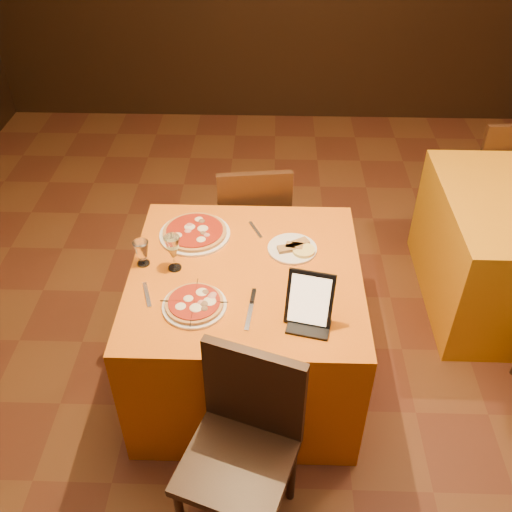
{
  "coord_description": "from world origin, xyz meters",
  "views": [
    {
      "loc": [
        -0.41,
        -1.81,
        2.51
      ],
      "look_at": [
        -0.47,
        0.22,
        0.86
      ],
      "focal_mm": 40.0,
      "sensor_mm": 36.0,
      "label": 1
    }
  ],
  "objects_px": {
    "pizza_far": "(195,233)",
    "tablet": "(310,299)",
    "chair_main_far": "(252,221)",
    "wine_glass": "(173,253)",
    "pizza_near": "(194,305)",
    "chair_main_near": "(237,463)",
    "chair_side_far": "(492,173)",
    "main_table": "(246,326)",
    "water_glass": "(142,253)"
  },
  "relations": [
    {
      "from": "pizza_near",
      "to": "wine_glass",
      "type": "relative_size",
      "value": 1.51
    },
    {
      "from": "chair_main_near",
      "to": "wine_glass",
      "type": "distance_m",
      "value": 0.98
    },
    {
      "from": "chair_side_far",
      "to": "water_glass",
      "type": "xyz_separation_m",
      "value": [
        -2.15,
        -1.41,
        0.36
      ]
    },
    {
      "from": "pizza_near",
      "to": "pizza_far",
      "type": "distance_m",
      "value": 0.53
    },
    {
      "from": "chair_main_far",
      "to": "tablet",
      "type": "height_order",
      "value": "tablet"
    },
    {
      "from": "chair_main_far",
      "to": "water_glass",
      "type": "bearing_deg",
      "value": 50.56
    },
    {
      "from": "pizza_near",
      "to": "water_glass",
      "type": "relative_size",
      "value": 2.2
    },
    {
      "from": "main_table",
      "to": "wine_glass",
      "type": "relative_size",
      "value": 5.79
    },
    {
      "from": "pizza_near",
      "to": "water_glass",
      "type": "xyz_separation_m",
      "value": [
        -0.28,
        0.29,
        0.05
      ]
    },
    {
      "from": "pizza_far",
      "to": "wine_glass",
      "type": "xyz_separation_m",
      "value": [
        -0.07,
        -0.26,
        0.08
      ]
    },
    {
      "from": "chair_main_near",
      "to": "wine_glass",
      "type": "relative_size",
      "value": 4.79
    },
    {
      "from": "chair_side_far",
      "to": "chair_main_near",
      "type": "bearing_deg",
      "value": 49.97
    },
    {
      "from": "chair_main_far",
      "to": "chair_main_near",
      "type": "bearing_deg",
      "value": 82.99
    },
    {
      "from": "chair_side_far",
      "to": "main_table",
      "type": "bearing_deg",
      "value": 37.22
    },
    {
      "from": "chair_main_far",
      "to": "water_glass",
      "type": "distance_m",
      "value": 0.99
    },
    {
      "from": "chair_main_near",
      "to": "chair_main_far",
      "type": "bearing_deg",
      "value": 108.82
    },
    {
      "from": "chair_main_far",
      "to": "wine_glass",
      "type": "distance_m",
      "value": 0.96
    },
    {
      "from": "pizza_far",
      "to": "tablet",
      "type": "distance_m",
      "value": 0.81
    },
    {
      "from": "chair_main_near",
      "to": "pizza_near",
      "type": "height_order",
      "value": "chair_main_near"
    },
    {
      "from": "wine_glass",
      "to": "tablet",
      "type": "xyz_separation_m",
      "value": [
        0.62,
        -0.32,
        0.03
      ]
    },
    {
      "from": "chair_main_near",
      "to": "pizza_near",
      "type": "xyz_separation_m",
      "value": [
        -0.21,
        0.57,
        0.31
      ]
    },
    {
      "from": "chair_main_far",
      "to": "tablet",
      "type": "distance_m",
      "value": 1.23
    },
    {
      "from": "main_table",
      "to": "tablet",
      "type": "height_order",
      "value": "tablet"
    },
    {
      "from": "main_table",
      "to": "chair_side_far",
      "type": "relative_size",
      "value": 1.21
    },
    {
      "from": "pizza_near",
      "to": "tablet",
      "type": "relative_size",
      "value": 1.17
    },
    {
      "from": "chair_side_far",
      "to": "chair_main_far",
      "type": "bearing_deg",
      "value": 16.9
    },
    {
      "from": "wine_glass",
      "to": "tablet",
      "type": "height_order",
      "value": "tablet"
    },
    {
      "from": "main_table",
      "to": "pizza_near",
      "type": "distance_m",
      "value": 0.51
    },
    {
      "from": "chair_main_far",
      "to": "pizza_near",
      "type": "height_order",
      "value": "chair_main_far"
    },
    {
      "from": "main_table",
      "to": "tablet",
      "type": "relative_size",
      "value": 4.51
    },
    {
      "from": "wine_glass",
      "to": "chair_main_near",
      "type": "bearing_deg",
      "value": -67.92
    },
    {
      "from": "chair_main_near",
      "to": "wine_glass",
      "type": "height_order",
      "value": "wine_glass"
    },
    {
      "from": "pizza_far",
      "to": "wine_glass",
      "type": "bearing_deg",
      "value": -104.1
    },
    {
      "from": "chair_side_far",
      "to": "pizza_far",
      "type": "bearing_deg",
      "value": 27.39
    },
    {
      "from": "chair_main_far",
      "to": "wine_glass",
      "type": "xyz_separation_m",
      "value": [
        -0.34,
        -0.81,
        0.39
      ]
    },
    {
      "from": "pizza_far",
      "to": "chair_side_far",
      "type": "bearing_deg",
      "value": 31.4
    },
    {
      "from": "chair_side_far",
      "to": "water_glass",
      "type": "height_order",
      "value": "chair_side_far"
    },
    {
      "from": "pizza_near",
      "to": "tablet",
      "type": "xyz_separation_m",
      "value": [
        0.5,
        -0.06,
        0.1
      ]
    },
    {
      "from": "chair_main_near",
      "to": "water_glass",
      "type": "relative_size",
      "value": 7.0
    },
    {
      "from": "pizza_far",
      "to": "tablet",
      "type": "height_order",
      "value": "tablet"
    },
    {
      "from": "chair_main_near",
      "to": "water_glass",
      "type": "xyz_separation_m",
      "value": [
        -0.49,
        0.86,
        0.36
      ]
    },
    {
      "from": "chair_main_far",
      "to": "pizza_near",
      "type": "distance_m",
      "value": 1.13
    },
    {
      "from": "pizza_near",
      "to": "chair_main_far",
      "type": "bearing_deg",
      "value": 78.64
    },
    {
      "from": "chair_main_far",
      "to": "pizza_near",
      "type": "bearing_deg",
      "value": 71.63
    },
    {
      "from": "main_table",
      "to": "chair_side_far",
      "type": "height_order",
      "value": "chair_side_far"
    },
    {
      "from": "chair_side_far",
      "to": "tablet",
      "type": "height_order",
      "value": "tablet"
    },
    {
      "from": "pizza_near",
      "to": "pizza_far",
      "type": "xyz_separation_m",
      "value": [
        -0.06,
        0.52,
        0.0
      ]
    },
    {
      "from": "chair_side_far",
      "to": "pizza_near",
      "type": "xyz_separation_m",
      "value": [
        -1.87,
        -1.7,
        0.31
      ]
    },
    {
      "from": "chair_main_near",
      "to": "pizza_near",
      "type": "distance_m",
      "value": 0.69
    },
    {
      "from": "main_table",
      "to": "water_glass",
      "type": "distance_m",
      "value": 0.66
    }
  ]
}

